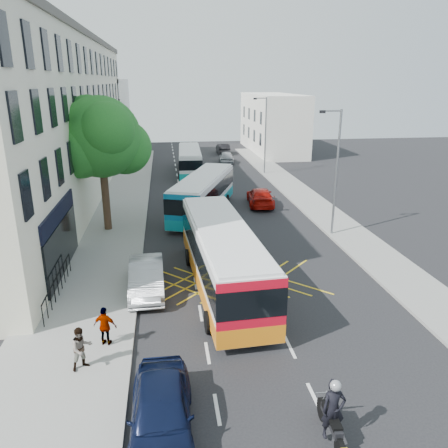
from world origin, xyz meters
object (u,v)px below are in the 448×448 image
object	(u,v)px
red_hatchback	(260,197)
pedestrian_near	(82,348)
distant_car_dark	(223,148)
motorbike	(333,413)
lamp_near	(335,167)
bus_mid	(203,194)
parked_car_silver	(146,277)
pedestrian_far	(105,326)
lamp_far	(265,132)
bus_near	(222,256)
distant_car_grey	(190,159)
street_tree	(100,138)
distant_car_silver	(226,157)
parked_car_blue	(161,412)
bus_far	(190,161)

from	to	relation	value
red_hatchback	pedestrian_near	distance (m)	23.12
distant_car_dark	motorbike	bearing A→B (deg)	85.82
lamp_near	bus_mid	bearing A→B (deg)	142.71
red_hatchback	distant_car_dark	size ratio (longest dim) A/B	1.11
parked_car_silver	bus_mid	bearing A→B (deg)	71.19
lamp_near	pedestrian_far	world-z (taller)	lamp_near
bus_mid	pedestrian_near	xyz separation A→B (m)	(-5.95, -18.49, -0.64)
lamp_far	red_hatchback	world-z (taller)	lamp_far
distant_car_dark	bus_near	bearing A→B (deg)	82.37
distant_car_grey	motorbike	bearing A→B (deg)	-80.69
bus_mid	motorbike	size ratio (longest dim) A/B	4.75
street_tree	distant_car_grey	size ratio (longest dim) A/B	1.77
motorbike	distant_car_silver	distance (m)	44.40
lamp_far	parked_car_blue	xyz separation A→B (m)	(-11.10, -35.78, -3.84)
bus_mid	pedestrian_far	distance (m)	17.93
bus_far	lamp_far	bearing A→B (deg)	-7.38
red_hatchback	bus_near	bearing A→B (deg)	76.88
red_hatchback	pedestrian_far	xyz separation A→B (m)	(-10.19, -19.03, 0.22)
parked_car_blue	red_hatchback	distance (m)	25.06
parked_car_silver	distant_car_grey	xyz separation A→B (m)	(4.19, 33.34, -0.08)
lamp_near	pedestrian_far	distance (m)	17.64
lamp_far	distant_car_silver	world-z (taller)	lamp_far
bus_mid	parked_car_silver	distance (m)	13.18
lamp_near	bus_far	bearing A→B (deg)	110.40
parked_car_silver	street_tree	bearing A→B (deg)	105.48
parked_car_blue	red_hatchback	bearing A→B (deg)	71.77
lamp_far	red_hatchback	bearing A→B (deg)	-103.97
bus_mid	pedestrian_far	size ratio (longest dim) A/B	6.95
bus_far	pedestrian_near	bearing A→B (deg)	-97.52
street_tree	bus_near	size ratio (longest dim) A/B	0.76
lamp_near	bus_far	distance (m)	23.01
lamp_near	red_hatchback	distance (m)	9.34
bus_mid	street_tree	bearing A→B (deg)	-135.86
parked_car_blue	pedestrian_near	size ratio (longest dim) A/B	2.87
distant_car_dark	distant_car_grey	bearing A→B (deg)	57.56
street_tree	red_hatchback	bearing A→B (deg)	22.98
distant_car_silver	street_tree	bearing A→B (deg)	70.68
distant_car_silver	distant_car_dark	size ratio (longest dim) A/B	0.97
bus_mid	motorbike	world-z (taller)	bus_mid
parked_car_silver	red_hatchback	distance (m)	16.95
street_tree	distant_car_silver	size ratio (longest dim) A/B	2.06
motorbike	bus_near	bearing A→B (deg)	102.74
parked_car_blue	lamp_near	bearing A→B (deg)	55.51
bus_mid	red_hatchback	distance (m)	5.32
parked_car_blue	pedestrian_near	bearing A→B (deg)	130.35
street_tree	distant_car_grey	bearing A→B (deg)	73.41
parked_car_blue	pedestrian_near	xyz separation A→B (m)	(-2.74, 3.29, 0.17)
parked_car_blue	distant_car_silver	world-z (taller)	parked_car_blue
bus_far	distant_car_silver	distance (m)	8.01
bus_mid	distant_car_silver	bearing A→B (deg)	97.44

